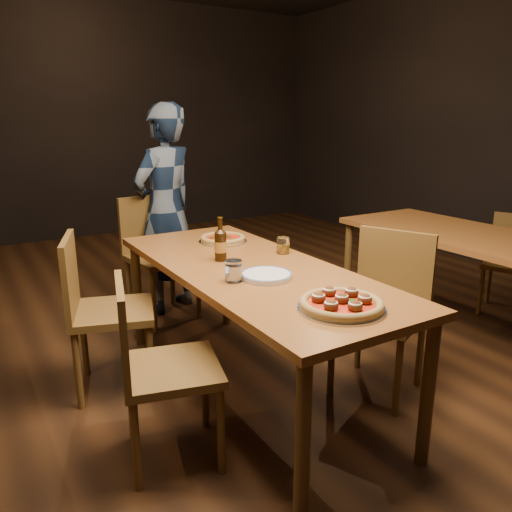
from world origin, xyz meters
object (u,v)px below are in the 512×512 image
beer_bottle (221,246)px  chair_main_nw (171,368)px  table_main (251,279)px  table_right (481,246)px  chair_nbr_right (511,264)px  amber_glass (283,245)px  diner (166,211)px  chair_main_e (379,313)px  water_glass (234,271)px  pizza_margherita (223,239)px  pizza_meatball (341,303)px  chair_main_sw (112,310)px  chair_end (162,257)px  plate_stack (266,276)px

beer_bottle → chair_main_nw: bearing=-136.0°
table_main → table_right: 1.71m
chair_nbr_right → amber_glass: (-2.07, 0.17, 0.39)m
amber_glass → diner: (-0.21, 1.33, 0.02)m
chair_main_e → beer_bottle: 0.96m
beer_bottle → water_glass: size_ratio=2.28×
chair_nbr_right → pizza_margherita: size_ratio=2.65×
amber_glass → diner: size_ratio=0.06×
pizza_meatball → chair_main_e: bearing=31.2°
table_main → pizza_meatball: (0.00, -0.73, 0.10)m
table_main → chair_main_sw: 0.81m
beer_bottle → table_main: bearing=-64.9°
table_right → pizza_margherita: size_ratio=6.49×
diner → water_glass: bearing=55.9°
pizza_margherita → water_glass: bearing=-113.9°
chair_main_sw → beer_bottle: 0.71m
chair_main_sw → amber_glass: 1.04m
chair_main_e → amber_glass: chair_main_e is taller
beer_bottle → water_glass: bearing=-107.7°
chair_main_sw → table_main: bearing=-107.4°
chair_main_sw → pizza_margherita: (0.77, 0.12, 0.29)m
chair_nbr_right → amber_glass: 2.11m
chair_main_nw → pizza_margherita: size_ratio=2.93×
chair_end → chair_nbr_right: bearing=-38.2°
table_main → plate_stack: bearing=-100.3°
amber_glass → diner: bearing=99.0°
chair_end → amber_glass: 1.26m
beer_bottle → pizza_meatball: bearing=-84.3°
chair_main_sw → chair_end: 1.07m
pizza_margherita → diner: size_ratio=0.19×
pizza_meatball → pizza_margherita: (0.12, 1.30, -0.01)m
plate_stack → chair_main_nw: bearing=-170.7°
chair_main_nw → chair_nbr_right: size_ratio=1.11×
water_glass → chair_main_nw: bearing=-161.5°
table_right → beer_bottle: beer_bottle is taller
chair_main_nw → chair_main_sw: 0.76m
amber_glass → pizza_margherita: bearing=111.5°
chair_main_sw → diner: (0.73, 1.02, 0.34)m
chair_main_e → pizza_margherita: 1.09m
table_right → chair_nbr_right: 0.74m
chair_main_nw → pizza_margherita: chair_main_nw is taller
chair_nbr_right → water_glass: (-2.57, -0.14, 0.39)m
table_right → chair_main_e: chair_main_e is taller
chair_main_sw → pizza_meatball: bearing=-133.7°
water_glass → chair_end: bearing=82.9°
plate_stack → beer_bottle: (-0.05, 0.40, 0.07)m
chair_main_sw → amber_glass: size_ratio=10.12×
chair_end → chair_main_nw: bearing=-118.4°
chair_main_sw → pizza_margherita: bearing=-63.4°
chair_end → water_glass: size_ratio=9.30×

